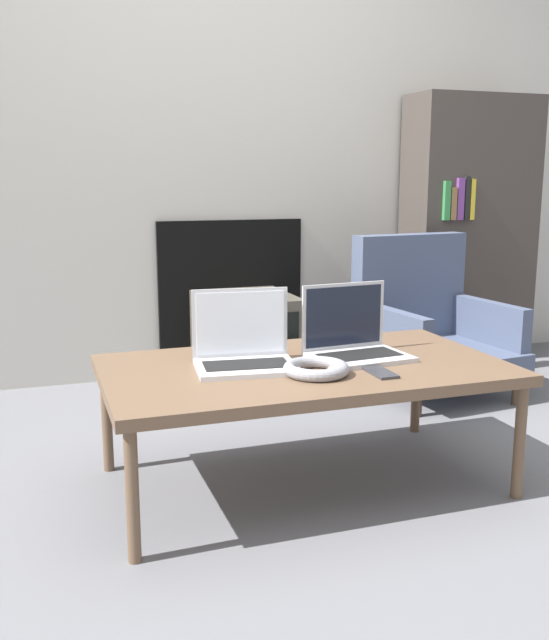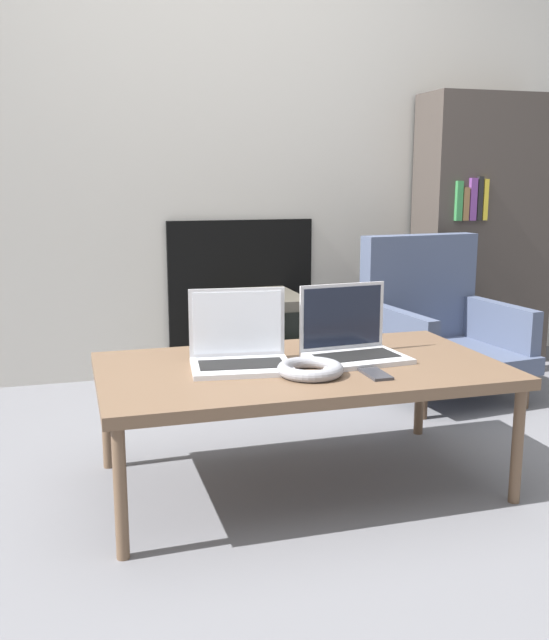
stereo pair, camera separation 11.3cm
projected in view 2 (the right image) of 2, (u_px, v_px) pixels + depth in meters
ground_plane at (317, 506)px, 2.22m from camera, size 14.00×14.00×0.00m
wall_back at (208, 120)px, 3.54m from camera, size 7.00×0.08×2.60m
table at (300, 373)px, 2.31m from camera, size 1.29×0.72×0.41m
laptop_left at (240, 349)px, 2.28m from camera, size 0.34×0.27×0.24m
laptop_right at (351, 342)px, 2.38m from camera, size 0.33×0.26×0.24m
headphones at (310, 369)px, 2.18m from camera, size 0.20×0.20×0.04m
phone at (376, 374)px, 2.18m from camera, size 0.06×0.13×0.01m
tv at (254, 339)px, 3.51m from camera, size 0.45×0.50×0.45m
armchair at (435, 322)px, 3.36m from camera, size 0.66×0.67×0.74m
bookshelf at (482, 232)px, 3.86m from camera, size 0.70×0.32×1.44m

